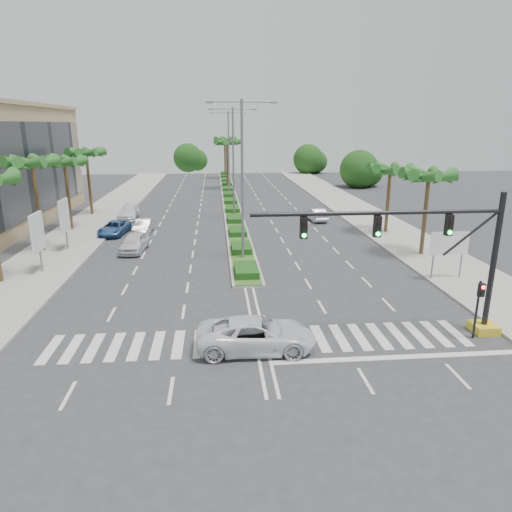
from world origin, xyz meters
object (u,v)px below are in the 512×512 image
Objects in this scene: car_parked_b at (144,226)px; car_crossing at (256,335)px; car_parked_a at (134,243)px; car_right at (316,214)px; car_parked_c at (114,228)px; car_parked_d at (129,212)px.

car_crossing reaches higher than car_parked_b.
car_parked_a is at bearing 26.91° from car_crossing.
car_parked_b is (-0.21, 6.67, -0.08)m from car_parked_a.
car_parked_c is at bearing 7.78° from car_right.
car_right is (20.82, 4.89, 0.04)m from car_parked_c.
car_crossing is (11.51, -24.47, 0.12)m from car_parked_c.
car_parked_c is at bearing 120.52° from car_parked_a.
car_parked_c is 0.95× the size of car_parked_d.
car_crossing is (8.79, -24.83, 0.09)m from car_parked_b.
car_parked_c is 0.84× the size of car_crossing.
car_parked_b is 18.66m from car_right.
car_parked_c is (-2.72, -0.36, -0.04)m from car_parked_b.
car_parked_d is (-2.72, 7.41, 0.03)m from car_parked_b.
car_crossing is at bearing -59.06° from car_parked_a.
car_parked_c is at bearing 26.80° from car_crossing.
car_parked_d is at bearing 21.26° from car_crossing.
car_parked_b is 0.89× the size of car_parked_c.
car_parked_d reaches higher than car_parked_b.
car_parked_c is 1.12× the size of car_right.
car_crossing reaches higher than car_parked_c.
car_crossing is at bearing -70.60° from car_parked_d.
car_parked_b is 0.84× the size of car_parked_d.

